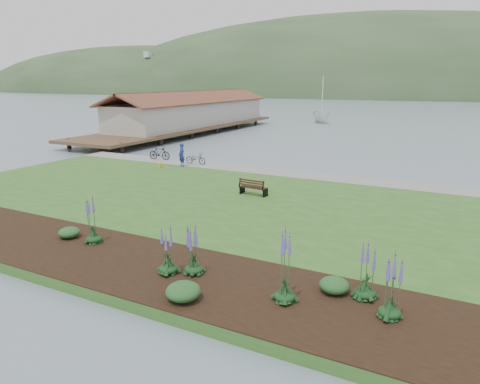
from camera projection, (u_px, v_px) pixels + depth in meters
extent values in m
plane|color=slate|center=(221.00, 200.00, 24.69)|extent=(600.00, 600.00, 0.00)
cube|color=#2F5F21|center=(202.00, 206.00, 22.92)|extent=(34.00, 20.00, 0.40)
cube|color=gray|center=(268.00, 171.00, 30.53)|extent=(34.00, 2.20, 0.03)
cube|color=black|center=(156.00, 268.00, 14.82)|extent=(24.00, 4.40, 0.04)
cube|color=#4C3826|center=(186.00, 127.00, 55.69)|extent=(8.00, 36.00, 0.30)
cube|color=#B2ADA3|center=(194.00, 113.00, 57.00)|extent=(6.40, 28.00, 3.00)
cube|color=black|center=(254.00, 187.00, 24.23)|extent=(1.60, 0.68, 0.05)
cube|color=black|center=(251.00, 183.00, 23.92)|extent=(1.57, 0.29, 0.49)
cube|color=black|center=(242.00, 189.00, 24.68)|extent=(0.11, 0.54, 0.43)
cube|color=black|center=(265.00, 193.00, 23.90)|extent=(0.11, 0.54, 0.43)
imported|color=navy|center=(182.00, 153.00, 32.20)|extent=(0.89, 0.77, 2.04)
imported|color=black|center=(196.00, 158.00, 33.16)|extent=(0.68, 1.74, 0.89)
imported|color=black|center=(159.00, 153.00, 35.00)|extent=(0.81, 1.90, 1.11)
imported|color=silver|center=(321.00, 123.00, 69.50)|extent=(12.64, 12.66, 23.44)
cube|color=gold|center=(160.00, 166.00, 31.86)|extent=(0.27, 0.35, 0.33)
ellipsoid|color=#133417|center=(168.00, 269.00, 14.30)|extent=(0.62, 0.62, 0.31)
cone|color=#54449F|center=(167.00, 244.00, 14.08)|extent=(0.36, 0.36, 1.47)
ellipsoid|color=#133417|center=(194.00, 269.00, 14.27)|extent=(0.62, 0.62, 0.31)
cone|color=#54449F|center=(193.00, 243.00, 14.04)|extent=(0.40, 0.40, 1.56)
ellipsoid|color=#133417|center=(285.00, 296.00, 12.49)|extent=(0.62, 0.62, 0.31)
cone|color=#54449F|center=(286.00, 258.00, 12.18)|extent=(0.32, 0.32, 2.08)
ellipsoid|color=#133417|center=(390.00, 312.00, 11.63)|extent=(0.62, 0.62, 0.31)
cone|color=#54449F|center=(393.00, 277.00, 11.37)|extent=(0.40, 0.40, 1.78)
ellipsoid|color=#133417|center=(94.00, 239.00, 17.01)|extent=(0.62, 0.62, 0.31)
cone|color=#54449F|center=(91.00, 212.00, 16.73)|extent=(0.36, 0.36, 1.96)
ellipsoid|color=#133417|center=(365.00, 293.00, 12.67)|extent=(0.62, 0.62, 0.31)
cone|color=#54449F|center=(368.00, 262.00, 12.42)|extent=(0.32, 0.32, 1.66)
ellipsoid|color=#1E4C21|center=(69.00, 232.00, 17.56)|extent=(0.86, 0.86, 0.43)
ellipsoid|color=#1E4C21|center=(183.00, 291.00, 12.56)|extent=(1.04, 1.04, 0.52)
ellipsoid|color=#1E4C21|center=(334.00, 285.00, 13.01)|extent=(0.92, 0.92, 0.46)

